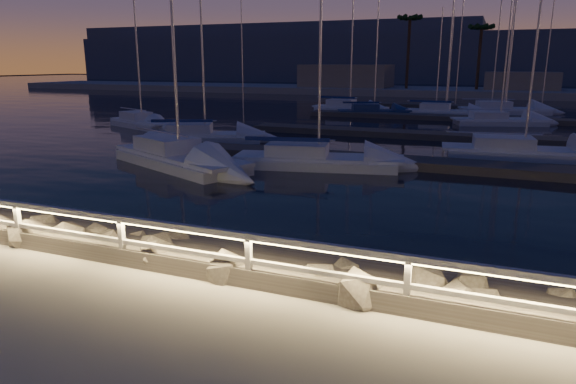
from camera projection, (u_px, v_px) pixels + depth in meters
name	position (u px, v px, depth m)	size (l,w,h in m)	color
ground	(204.00, 277.00, 10.29)	(400.00, 400.00, 0.00)	gray
harbor_water	(421.00, 133.00, 38.58)	(400.00, 440.00, 0.60)	black
guard_rail	(200.00, 240.00, 10.13)	(44.11, 0.12, 1.06)	silver
riprap	(443.00, 293.00, 10.15)	(34.71, 2.59, 1.30)	#676058
floating_docks	(424.00, 124.00, 39.60)	(22.00, 36.00, 0.40)	#524A44
far_shore	(461.00, 90.00, 76.81)	(160.00, 14.00, 5.20)	gray
palm_left	(410.00, 21.00, 75.43)	(3.00, 3.00, 11.20)	#483421
palm_center	(482.00, 30.00, 73.01)	(3.00, 3.00, 9.70)	#483421
distant_hills	(393.00, 61.00, 137.33)	(230.00, 37.50, 18.00)	#3E4860
sailboat_a	(141.00, 122.00, 39.06)	(6.95, 4.40, 11.61)	silver
sailboat_b	(177.00, 156.00, 24.41)	(8.74, 5.74, 14.58)	silver
sailboat_c	(314.00, 158.00, 24.08)	(8.12, 3.88, 13.30)	silver
sailboat_f	(202.00, 135.00, 31.87)	(7.53, 4.80, 12.52)	silver
sailboat_g	(497.00, 120.00, 40.47)	(7.58, 4.28, 12.42)	silver
sailboat_h	(519.00, 150.00, 26.41)	(8.29, 3.33, 13.65)	silver
sailboat_i	(348.00, 108.00, 51.08)	(7.58, 2.82, 12.71)	silver
sailboat_j	(372.00, 111.00, 48.10)	(6.79, 4.39, 11.30)	navy
sailboat_k	(503.00, 109.00, 49.39)	(8.79, 4.47, 14.38)	silver
sailboat_n	(443.00, 111.00, 47.39)	(7.40, 2.38, 12.51)	silver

